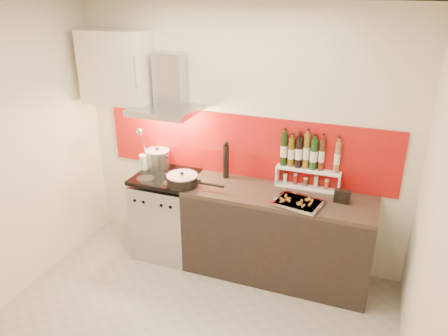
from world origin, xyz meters
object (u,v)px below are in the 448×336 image
at_px(stock_pot, 158,158).
at_px(baking_tray, 298,202).
at_px(saute_pan, 183,180).
at_px(counter, 277,235).
at_px(pepper_mill, 226,160).
at_px(range_stove, 168,215).

relative_size(stock_pot, baking_tray, 0.55).
bearing_deg(saute_pan, counter, 9.74).
distance_m(saute_pan, baking_tray, 1.13).
bearing_deg(saute_pan, stock_pot, 144.52).
xyz_separation_m(saute_pan, pepper_mill, (0.32, 0.34, 0.12)).
relative_size(range_stove, pepper_mill, 2.34).
bearing_deg(range_stove, saute_pan, -29.12).
xyz_separation_m(saute_pan, baking_tray, (1.13, 0.02, -0.05)).
bearing_deg(range_stove, stock_pot, 136.18).
xyz_separation_m(stock_pot, baking_tray, (1.58, -0.30, -0.09)).
relative_size(pepper_mill, baking_tray, 0.81).
xyz_separation_m(range_stove, pepper_mill, (0.60, 0.18, 0.65)).
distance_m(range_stove, baking_tray, 1.49).
height_order(range_stove, stock_pot, stock_pot).
bearing_deg(baking_tray, stock_pot, 169.20).
bearing_deg(stock_pot, range_stove, -43.82).
distance_m(counter, pepper_mill, 0.90).
bearing_deg(counter, saute_pan, -170.26).
relative_size(stock_pot, pepper_mill, 0.68).
bearing_deg(counter, range_stove, -179.77).
bearing_deg(stock_pot, baking_tray, -10.80).
xyz_separation_m(stock_pot, pepper_mill, (0.77, 0.02, 0.08)).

